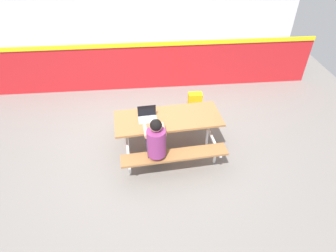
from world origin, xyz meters
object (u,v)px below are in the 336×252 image
Objects in this scene: picnic_table_main at (168,125)px; laptop_silver at (147,116)px; student_nearer at (156,142)px; backpack_dark at (195,102)px.

laptop_silver is (-0.36, 0.01, 0.21)m from picnic_table_main.
backpack_dark is (0.97, 1.80, -0.49)m from student_nearer.
laptop_silver is at bearing 100.63° from student_nearer.
student_nearer reaches higher than laptop_silver.
backpack_dark is (1.08, 1.21, -0.57)m from laptop_silver.
student_nearer is 3.58× the size of laptop_silver.
picnic_table_main is at bearing 66.55° from student_nearer.
picnic_table_main is 1.46m from backpack_dark.
student_nearer is 2.10m from backpack_dark.
backpack_dark is at bearing 59.66° from picnic_table_main.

